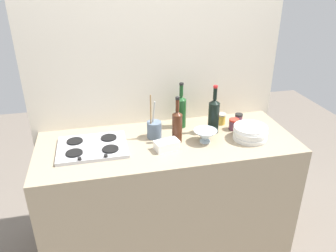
{
  "coord_description": "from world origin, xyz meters",
  "views": [
    {
      "loc": [
        -0.45,
        -1.98,
        2.0
      ],
      "look_at": [
        0.0,
        0.0,
        1.02
      ],
      "focal_mm": 35.42,
      "sensor_mm": 36.0,
      "label": 1
    }
  ],
  "objects": [
    {
      "name": "mixing_bowl",
      "position": [
        0.25,
        -0.06,
        0.95
      ],
      "size": [
        0.16,
        0.16,
        0.09
      ],
      "color": "silver",
      "rests_on": "counter_block"
    },
    {
      "name": "backsplash_panel",
      "position": [
        0.0,
        0.38,
        1.12
      ],
      "size": [
        1.9,
        0.06,
        2.25
      ],
      "primitive_type": "cube",
      "color": "beige",
      "rests_on": "ground"
    },
    {
      "name": "wine_bottle_mid_right",
      "position": [
        0.15,
        0.21,
        1.03
      ],
      "size": [
        0.08,
        0.08,
        0.35
      ],
      "color": "#19471E",
      "rests_on": "counter_block"
    },
    {
      "name": "condiment_jar_rear",
      "position": [
        0.52,
        0.08,
        0.94
      ],
      "size": [
        0.07,
        0.07,
        0.08
      ],
      "color": "#66384C",
      "rests_on": "counter_block"
    },
    {
      "name": "butter_dish",
      "position": [
        -0.03,
        -0.1,
        0.93
      ],
      "size": [
        0.18,
        0.12,
        0.06
      ],
      "primitive_type": "cube",
      "rotation": [
        0.0,
        0.0,
        0.22
      ],
      "color": "white",
      "rests_on": "counter_block"
    },
    {
      "name": "condiment_jar_spare",
      "position": [
        0.6,
        0.17,
        0.94
      ],
      "size": [
        0.06,
        0.06,
        0.08
      ],
      "color": "#66384C",
      "rests_on": "counter_block"
    },
    {
      "name": "counter_block",
      "position": [
        0.0,
        0.0,
        0.45
      ],
      "size": [
        1.8,
        0.7,
        0.9
      ],
      "primitive_type": "cube",
      "color": "tan",
      "rests_on": "ground"
    },
    {
      "name": "plate_stack",
      "position": [
        0.57,
        -0.09,
        0.95
      ],
      "size": [
        0.24,
        0.24,
        0.1
      ],
      "color": "white",
      "rests_on": "counter_block"
    },
    {
      "name": "condiment_jar_front",
      "position": [
        0.46,
        0.19,
        0.94
      ],
      "size": [
        0.07,
        0.07,
        0.09
      ],
      "color": "gold",
      "rests_on": "counter_block"
    },
    {
      "name": "wine_bottle_mid_left",
      "position": [
        0.36,
        0.07,
        1.04
      ],
      "size": [
        0.08,
        0.08,
        0.36
      ],
      "color": "black",
      "rests_on": "counter_block"
    },
    {
      "name": "wine_bottle_leftmost",
      "position": [
        0.06,
        -0.01,
        1.02
      ],
      "size": [
        0.07,
        0.07,
        0.33
      ],
      "color": "#472314",
      "rests_on": "counter_block"
    },
    {
      "name": "utensil_crock",
      "position": [
        -0.08,
        0.08,
        0.96
      ],
      "size": [
        0.1,
        0.1,
        0.33
      ],
      "color": "slate",
      "rests_on": "counter_block"
    },
    {
      "name": "ground_plane",
      "position": [
        0.0,
        0.0,
        0.0
      ],
      "size": [
        6.0,
        6.0,
        0.0
      ],
      "primitive_type": "plane",
      "color": "#6B6056",
      "rests_on": "ground"
    },
    {
      "name": "stovetop_hob",
      "position": [
        -0.52,
        0.01,
        0.91
      ],
      "size": [
        0.46,
        0.36,
        0.04
      ],
      "color": "#B2B2B7",
      "rests_on": "counter_block"
    }
  ]
}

